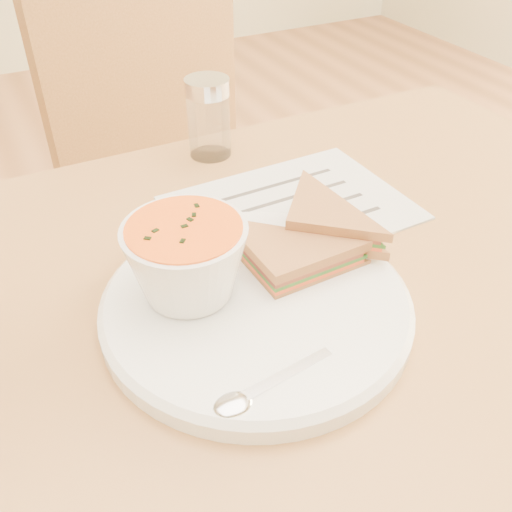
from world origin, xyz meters
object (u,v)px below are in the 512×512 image
chair_far (216,233)px  plate (256,305)px  dining_table (280,485)px  soup_bowl (187,264)px  condiment_shaker (209,118)px

chair_far → plate: 0.60m
dining_table → soup_bowl: soup_bowl is taller
dining_table → plate: (-0.05, -0.02, 0.38)m
chair_far → soup_bowl: chair_far is taller
chair_far → plate: size_ratio=3.22×
soup_bowl → dining_table: bearing=-6.6°
chair_far → plate: chair_far is taller
condiment_shaker → chair_far: bearing=67.4°
soup_bowl → condiment_shaker: size_ratio=1.05×
soup_bowl → plate: bearing=-31.7°
plate → soup_bowl: soup_bowl is taller
plate → condiment_shaker: size_ratio=2.73×
chair_far → condiment_shaker: bearing=51.4°
plate → soup_bowl: bearing=148.3°
condiment_shaker → soup_bowl: bearing=-117.0°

